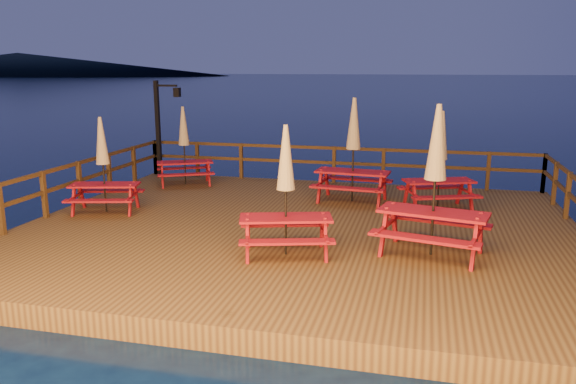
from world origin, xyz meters
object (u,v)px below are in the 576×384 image
picnic_table_2 (353,148)px  picnic_table_1 (184,145)px  lamp_post (162,120)px  picnic_table_0 (286,189)px

picnic_table_2 → picnic_table_1: bearing=175.3°
lamp_post → picnic_table_2: (6.23, -1.94, -0.41)m
lamp_post → picnic_table_1: size_ratio=1.31×
lamp_post → picnic_table_2: 6.54m
picnic_table_0 → picnic_table_2: picnic_table_2 is taller
lamp_post → picnic_table_1: lamp_post is taller
lamp_post → picnic_table_0: size_ratio=1.24×
picnic_table_0 → picnic_table_2: 4.55m
picnic_table_1 → lamp_post: bearing=111.8°
picnic_table_0 → picnic_table_1: bearing=112.8°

